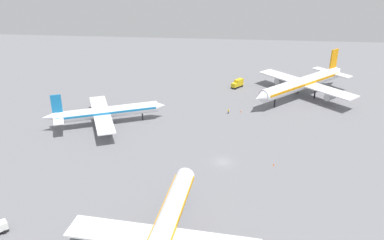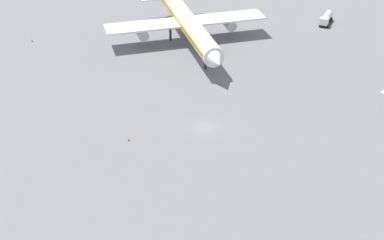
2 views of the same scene
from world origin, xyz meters
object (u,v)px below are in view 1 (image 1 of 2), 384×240
(airplane_at_gate, at_px, (164,231))
(safety_cone_near_gate, at_px, (241,111))
(catering_truck, at_px, (238,83))
(airplane_distant, at_px, (303,83))
(ground_crew_worker, at_px, (228,111))
(airplane_taxiing, at_px, (105,112))
(safety_cone_far_side, at_px, (274,164))

(airplane_at_gate, xyz_separation_m, safety_cone_near_gate, (69.13, -15.38, -4.69))
(catering_truck, distance_m, safety_cone_near_gate, 25.22)
(airplane_distant, bearing_deg, catering_truck, -64.45)
(airplane_at_gate, relative_size, safety_cone_near_gate, 75.27)
(catering_truck, relative_size, ground_crew_worker, 3.31)
(safety_cone_near_gate, bearing_deg, catering_truck, 1.97)
(airplane_taxiing, distance_m, safety_cone_near_gate, 45.48)
(airplane_distant, distance_m, safety_cone_far_side, 53.71)
(safety_cone_near_gate, bearing_deg, airplane_at_gate, 167.46)
(airplane_at_gate, height_order, catering_truck, airplane_at_gate)
(airplane_distant, relative_size, catering_truck, 7.22)
(airplane_distant, height_order, safety_cone_far_side, airplane_distant)
(airplane_at_gate, xyz_separation_m, airplane_distant, (85.63, -38.36, 0.60))
(ground_crew_worker, distance_m, safety_cone_near_gate, 4.49)
(ground_crew_worker, bearing_deg, safety_cone_far_side, -25.12)
(airplane_at_gate, xyz_separation_m, catering_truck, (94.29, -14.51, -3.30))
(catering_truck, xyz_separation_m, safety_cone_near_gate, (-25.17, -0.87, -1.40))
(airplane_at_gate, distance_m, catering_truck, 95.46)
(airplane_taxiing, distance_m, safety_cone_far_side, 55.33)
(airplane_distant, relative_size, safety_cone_far_side, 66.60)
(airplane_taxiing, xyz_separation_m, safety_cone_far_side, (-20.66, -51.17, -3.98))
(airplane_taxiing, distance_m, catering_truck, 57.73)
(safety_cone_near_gate, bearing_deg, ground_crew_worker, 110.24)
(airplane_distant, bearing_deg, safety_cone_near_gate, -8.80)
(airplane_distant, distance_m, catering_truck, 25.67)
(airplane_taxiing, bearing_deg, ground_crew_worker, -4.84)
(airplane_taxiing, xyz_separation_m, ground_crew_worker, (12.65, -38.84, -3.44))
(safety_cone_near_gate, bearing_deg, airplane_distant, -54.32)
(airplane_taxiing, height_order, safety_cone_near_gate, airplane_taxiing)
(airplane_taxiing, relative_size, catering_truck, 6.65)
(airplane_taxiing, xyz_separation_m, airplane_distant, (30.69, -66.00, 1.31))
(airplane_at_gate, relative_size, ground_crew_worker, 27.04)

